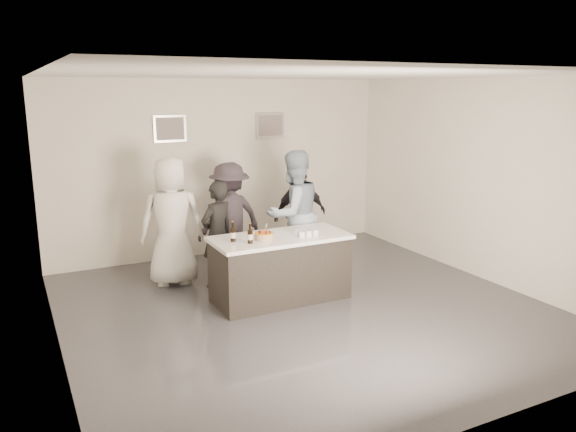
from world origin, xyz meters
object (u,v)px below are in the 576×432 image
(person_main_black, at_px, (217,234))
(beer_bottle_b, at_px, (250,233))
(person_guest_back, at_px, (230,217))
(person_guest_left, at_px, (172,221))
(person_guest_right, at_px, (300,215))
(cake, at_px, (264,237))
(bar_counter, at_px, (280,268))
(beer_bottle_a, at_px, (233,232))
(person_main_blue, at_px, (294,214))

(person_main_black, bearing_deg, beer_bottle_b, 70.75)
(beer_bottle_b, distance_m, person_main_black, 1.09)
(person_main_black, distance_m, person_guest_back, 0.81)
(person_guest_back, bearing_deg, person_guest_left, 2.68)
(person_guest_right, bearing_deg, person_guest_left, -0.75)
(cake, height_order, person_main_black, person_main_black)
(bar_counter, height_order, cake, cake)
(beer_bottle_a, relative_size, person_main_black, 0.17)
(person_main_blue, height_order, person_guest_left, person_main_blue)
(cake, bearing_deg, beer_bottle_a, 166.04)
(cake, bearing_deg, person_guest_left, 121.69)
(person_guest_left, bearing_deg, person_guest_back, -152.78)
(bar_counter, xyz_separation_m, beer_bottle_b, (-0.50, -0.15, 0.58))
(cake, xyz_separation_m, person_guest_right, (1.31, 1.45, -0.12))
(person_main_blue, bearing_deg, person_main_black, -12.42)
(cake, height_order, person_guest_left, person_guest_left)
(person_guest_right, relative_size, person_guest_back, 0.95)
(beer_bottle_b, bearing_deg, beer_bottle_a, 132.50)
(person_main_black, distance_m, person_guest_left, 0.70)
(bar_counter, bearing_deg, person_main_black, 122.09)
(person_guest_back, bearing_deg, person_guest_right, 158.03)
(beer_bottle_a, height_order, person_guest_right, person_guest_right)
(cake, xyz_separation_m, person_guest_left, (-0.85, 1.37, 0.01))
(beer_bottle_a, distance_m, person_guest_left, 1.35)
(cake, bearing_deg, person_guest_back, 84.57)
(person_main_black, xyz_separation_m, person_main_blue, (1.21, -0.05, 0.19))
(person_guest_left, height_order, person_guest_right, person_guest_left)
(cake, xyz_separation_m, person_main_blue, (0.92, 0.93, 0.03))
(bar_counter, height_order, person_main_black, person_main_black)
(cake, xyz_separation_m, beer_bottle_b, (-0.23, -0.08, 0.09))
(person_main_black, bearing_deg, cake, 84.08)
(person_guest_left, xyz_separation_m, person_guest_right, (2.16, 0.08, -0.14))
(cake, distance_m, person_main_blue, 1.31)
(person_guest_left, bearing_deg, person_main_black, 156.70)
(person_guest_left, bearing_deg, beer_bottle_a, 121.66)
(person_main_black, height_order, person_guest_back, person_guest_back)
(person_guest_left, bearing_deg, bar_counter, 142.91)
(beer_bottle_b, xyz_separation_m, person_guest_back, (0.39, 1.72, -0.17))
(person_guest_right, bearing_deg, person_guest_back, -12.32)
(person_main_black, height_order, person_main_blue, person_main_blue)
(person_guest_back, bearing_deg, bar_counter, 81.83)
(cake, height_order, beer_bottle_b, beer_bottle_b)
(bar_counter, height_order, beer_bottle_b, beer_bottle_b)
(person_main_black, bearing_deg, person_guest_left, -58.15)
(beer_bottle_b, distance_m, person_guest_back, 1.77)
(beer_bottle_a, xyz_separation_m, person_main_black, (0.10, 0.88, -0.25))
(person_main_blue, bearing_deg, bar_counter, 42.85)
(bar_counter, distance_m, cake, 0.56)
(cake, relative_size, person_guest_left, 0.13)
(cake, relative_size, beer_bottle_b, 0.95)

